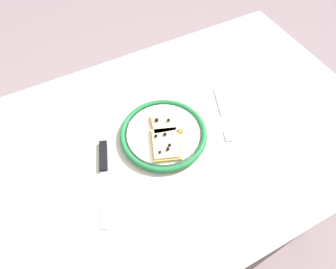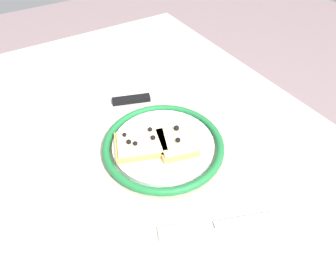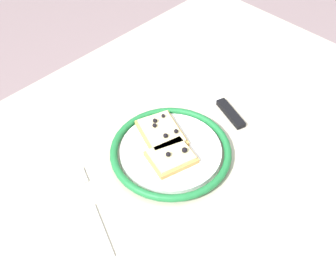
% 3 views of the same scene
% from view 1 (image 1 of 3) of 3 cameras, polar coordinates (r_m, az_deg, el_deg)
% --- Properties ---
extents(ground_plane, '(6.00, 6.00, 0.00)m').
position_cam_1_polar(ground_plane, '(1.50, 0.35, -16.58)').
color(ground_plane, gray).
extents(dining_table, '(1.19, 0.75, 0.74)m').
position_cam_1_polar(dining_table, '(0.91, 0.55, -4.08)').
color(dining_table, '#BCB29E').
rests_on(dining_table, ground_plane).
extents(plate, '(0.24, 0.24, 0.02)m').
position_cam_1_polar(plate, '(0.82, -0.90, 0.13)').
color(plate, white).
rests_on(plate, dining_table).
extents(pizza_slice_near, '(0.10, 0.09, 0.03)m').
position_cam_1_polar(pizza_slice_near, '(0.82, -0.24, 2.15)').
color(pizza_slice_near, tan).
rests_on(pizza_slice_near, plate).
extents(pizza_slice_far, '(0.11, 0.12, 0.03)m').
position_cam_1_polar(pizza_slice_far, '(0.79, -0.48, -1.83)').
color(pizza_slice_far, tan).
rests_on(pizza_slice_far, plate).
extents(knife, '(0.10, 0.23, 0.01)m').
position_cam_1_polar(knife, '(0.79, -12.30, -6.08)').
color(knife, silver).
rests_on(knife, dining_table).
extents(fork, '(0.09, 0.19, 0.00)m').
position_cam_1_polar(fork, '(0.89, 10.43, 3.95)').
color(fork, silver).
rests_on(fork, dining_table).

